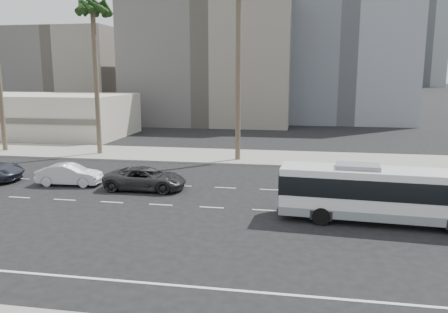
% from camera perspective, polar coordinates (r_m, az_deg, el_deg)
% --- Properties ---
extents(ground, '(700.00, 700.00, 0.00)m').
position_cam_1_polar(ground, '(25.01, 5.20, -6.86)').
color(ground, black).
rests_on(ground, ground).
extents(sidewalk_north, '(120.00, 7.00, 0.15)m').
position_cam_1_polar(sidewalk_north, '(40.03, 7.09, -0.19)').
color(sidewalk_north, gray).
rests_on(sidewalk_north, ground).
extents(commercial_low, '(22.00, 12.16, 5.00)m').
position_cam_1_polar(commercial_low, '(59.34, -22.67, 4.92)').
color(commercial_low, beige).
rests_on(commercial_low, ground).
extents(midrise_beige_west, '(24.00, 18.00, 18.00)m').
position_cam_1_polar(midrise_beige_west, '(70.21, -1.47, 11.77)').
color(midrise_beige_west, '#65615D').
rests_on(midrise_beige_west, ground).
extents(midrise_gray_center, '(20.00, 20.00, 26.00)m').
position_cam_1_polar(midrise_gray_center, '(76.25, 15.02, 14.34)').
color(midrise_gray_center, slate).
rests_on(midrise_gray_center, ground).
extents(midrise_beige_far, '(18.00, 16.00, 15.00)m').
position_cam_1_polar(midrise_beige_far, '(83.90, -18.71, 10.00)').
color(midrise_beige_far, '#65615D').
rests_on(midrise_beige_far, ground).
extents(civic_tower, '(42.00, 42.00, 129.00)m').
position_cam_1_polar(civic_tower, '(275.62, 9.52, 16.91)').
color(civic_tower, beige).
rests_on(civic_tower, ground).
extents(highrise_right, '(26.00, 26.00, 70.00)m').
position_cam_1_polar(highrise_right, '(258.91, 20.32, 15.99)').
color(highrise_right, slate).
rests_on(highrise_right, ground).
extents(highrise_far, '(22.00, 22.00, 60.00)m').
position_cam_1_polar(highrise_far, '(292.73, 24.17, 14.04)').
color(highrise_far, slate).
rests_on(highrise_far, ground).
extents(city_bus, '(10.48, 3.03, 2.97)m').
position_cam_1_polar(city_bus, '(23.89, 19.74, -4.40)').
color(city_bus, silver).
rests_on(city_bus, ground).
extents(car_a, '(2.51, 5.32, 1.47)m').
position_cam_1_polar(car_a, '(29.56, -9.98, -2.78)').
color(car_a, '#2D2D2E').
rests_on(car_a, ground).
extents(car_b, '(1.81, 4.44, 1.43)m').
position_cam_1_polar(car_b, '(32.07, -19.10, -2.20)').
color(car_b, silver).
rests_on(car_b, ground).
extents(palm_mid, '(4.66, 4.66, 14.42)m').
position_cam_1_polar(palm_mid, '(43.03, -16.42, 17.48)').
color(palm_mid, brown).
rests_on(palm_mid, ground).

